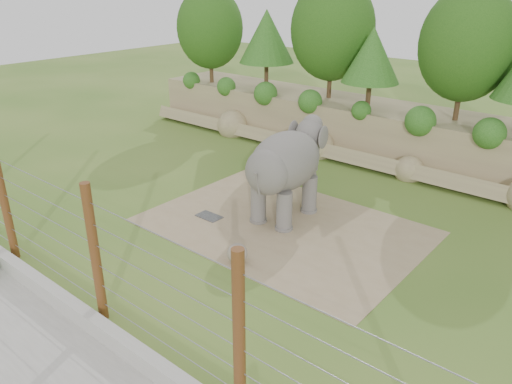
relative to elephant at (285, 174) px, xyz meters
The scene contains 9 objects.
ground 4.10m from the elephant, 90.05° to the right, with size 90.00×90.00×0.00m, color #406B21.
back_embankment 9.26m from the elephant, 86.27° to the left, with size 30.00×5.52×8.77m.
dirt_patch 1.96m from the elephant, 54.65° to the right, with size 10.00×7.00×0.02m, color #957D59.
drain_grate 3.40m from the elephant, 138.84° to the right, with size 1.00×0.60×0.03m, color #262628.
elephant is the anchor object (origin of this frame).
stone_ball 4.09m from the elephant, 76.38° to the right, with size 0.67×0.67×0.67m, color gray.
retaining_wall 8.83m from the elephant, 90.02° to the right, with size 26.00×0.35×0.50m, color #A19E95.
walkway 10.84m from the elephant, 90.02° to the right, with size 26.00×4.00×0.01m, color #A19E95.
barrier_fence 8.20m from the elephant, 90.02° to the right, with size 20.26×0.26×4.00m.
Camera 1 is at (10.39, -10.41, 8.59)m, focal length 35.00 mm.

